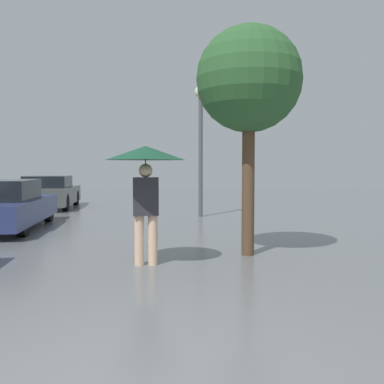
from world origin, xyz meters
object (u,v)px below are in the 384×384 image
street_lamp (201,128)px  tree (249,81)px  pedestrian (146,166)px  parked_car_middle (1,206)px  parked_car_farthest (49,193)px

street_lamp → tree: bearing=-90.0°
pedestrian → parked_car_middle: bearing=128.7°
parked_car_middle → street_lamp: bearing=21.9°
parked_car_middle → pedestrian: bearing=-51.3°
tree → street_lamp: 5.93m
tree → street_lamp: (-0.00, 5.93, -0.24)m
parked_car_middle → parked_car_farthest: parked_car_middle is taller
street_lamp → parked_car_farthest: bearing=146.6°
pedestrian → parked_car_middle: (-3.51, 4.37, -0.97)m
parked_car_middle → parked_car_farthest: bearing=90.1°
street_lamp → parked_car_middle: bearing=-158.1°
street_lamp → pedestrian: bearing=-105.2°
pedestrian → parked_car_farthest: bearing=109.4°
parked_car_middle → tree: bearing=-35.9°
parked_car_middle → tree: (5.27, -3.81, 2.42)m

